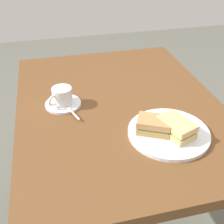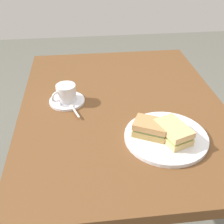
{
  "view_description": "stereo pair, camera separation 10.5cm",
  "coord_description": "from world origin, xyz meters",
  "px_view_note": "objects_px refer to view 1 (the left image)",
  "views": [
    {
      "loc": [
        -0.94,
        0.26,
        1.4
      ],
      "look_at": [
        -0.1,
        0.05,
        0.8
      ],
      "focal_mm": 45.42,
      "sensor_mm": 36.0,
      "label": 1
    },
    {
      "loc": [
        -0.96,
        0.15,
        1.4
      ],
      "look_at": [
        -0.1,
        0.05,
        0.8
      ],
      "focal_mm": 45.42,
      "sensor_mm": 36.0,
      "label": 2
    }
  ],
  "objects_px": {
    "dining_table": "(119,132)",
    "coffee_cup": "(62,95)",
    "sandwich_plate": "(169,133)",
    "sandwich_back": "(154,125)",
    "coffee_saucer": "(63,104)",
    "sandwich_front": "(176,127)",
    "spoon": "(71,111)"
  },
  "relations": [
    {
      "from": "dining_table",
      "to": "coffee_cup",
      "type": "xyz_separation_m",
      "value": [
        0.04,
        0.23,
        0.2
      ]
    },
    {
      "from": "dining_table",
      "to": "sandwich_plate",
      "type": "xyz_separation_m",
      "value": [
        -0.24,
        -0.12,
        0.16
      ]
    },
    {
      "from": "sandwich_plate",
      "to": "coffee_cup",
      "type": "xyz_separation_m",
      "value": [
        0.27,
        0.34,
        0.04
      ]
    },
    {
      "from": "dining_table",
      "to": "sandwich_back",
      "type": "bearing_deg",
      "value": -163.92
    },
    {
      "from": "sandwich_plate",
      "to": "coffee_saucer",
      "type": "height_order",
      "value": "sandwich_plate"
    },
    {
      "from": "coffee_cup",
      "to": "sandwich_plate",
      "type": "bearing_deg",
      "value": -128.73
    },
    {
      "from": "sandwich_plate",
      "to": "sandwich_back",
      "type": "distance_m",
      "value": 0.06
    },
    {
      "from": "sandwich_front",
      "to": "sandwich_back",
      "type": "bearing_deg",
      "value": 65.73
    },
    {
      "from": "sandwich_front",
      "to": "coffee_saucer",
      "type": "height_order",
      "value": "sandwich_front"
    },
    {
      "from": "dining_table",
      "to": "sandwich_front",
      "type": "height_order",
      "value": "sandwich_front"
    },
    {
      "from": "spoon",
      "to": "sandwich_front",
      "type": "bearing_deg",
      "value": -123.85
    },
    {
      "from": "sandwich_back",
      "to": "spoon",
      "type": "distance_m",
      "value": 0.33
    },
    {
      "from": "coffee_saucer",
      "to": "coffee_cup",
      "type": "xyz_separation_m",
      "value": [
        -0.0,
        0.0,
        0.04
      ]
    },
    {
      "from": "sandwich_plate",
      "to": "dining_table",
      "type": "bearing_deg",
      "value": 26.27
    },
    {
      "from": "sandwich_front",
      "to": "sandwich_back",
      "type": "relative_size",
      "value": 1.06
    },
    {
      "from": "sandwich_plate",
      "to": "coffee_saucer",
      "type": "xyz_separation_m",
      "value": [
        0.28,
        0.34,
        -0.0
      ]
    },
    {
      "from": "sandwich_plate",
      "to": "sandwich_back",
      "type": "height_order",
      "value": "sandwich_back"
    },
    {
      "from": "coffee_saucer",
      "to": "sandwich_front",
      "type": "bearing_deg",
      "value": -129.38
    },
    {
      "from": "coffee_cup",
      "to": "sandwich_front",
      "type": "bearing_deg",
      "value": -129.14
    },
    {
      "from": "coffee_cup",
      "to": "dining_table",
      "type": "bearing_deg",
      "value": -99.57
    },
    {
      "from": "spoon",
      "to": "sandwich_back",
      "type": "bearing_deg",
      "value": -126.07
    },
    {
      "from": "sandwich_plate",
      "to": "sandwich_front",
      "type": "height_order",
      "value": "sandwich_front"
    },
    {
      "from": "sandwich_plate",
      "to": "coffee_cup",
      "type": "bearing_deg",
      "value": 51.27
    },
    {
      "from": "dining_table",
      "to": "spoon",
      "type": "xyz_separation_m",
      "value": [
        -0.03,
        0.2,
        0.16
      ]
    },
    {
      "from": "sandwich_back",
      "to": "coffee_cup",
      "type": "xyz_separation_m",
      "value": [
        0.26,
        0.29,
        0.01
      ]
    },
    {
      "from": "sandwich_front",
      "to": "sandwich_back",
      "type": "distance_m",
      "value": 0.08
    },
    {
      "from": "dining_table",
      "to": "coffee_saucer",
      "type": "height_order",
      "value": "coffee_saucer"
    },
    {
      "from": "dining_table",
      "to": "sandwich_back",
      "type": "distance_m",
      "value": 0.3
    },
    {
      "from": "coffee_saucer",
      "to": "dining_table",
      "type": "bearing_deg",
      "value": -99.93
    },
    {
      "from": "dining_table",
      "to": "sandwich_plate",
      "type": "height_order",
      "value": "sandwich_plate"
    },
    {
      "from": "dining_table",
      "to": "sandwich_back",
      "type": "height_order",
      "value": "sandwich_back"
    },
    {
      "from": "coffee_saucer",
      "to": "spoon",
      "type": "relative_size",
      "value": 1.5
    }
  ]
}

